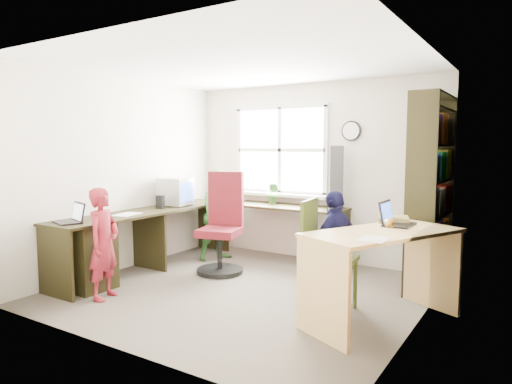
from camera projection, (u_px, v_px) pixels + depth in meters
room at (249, 178)px, 4.87m from camera, size 3.64×3.44×2.44m
l_desk at (137, 240)px, 5.33m from camera, size 2.38×2.95×0.75m
right_desk at (382, 256)px, 3.98m from camera, size 1.19×1.57×0.82m
bookshelf at (431, 197)px, 4.94m from camera, size 0.30×1.02×2.10m
swivel_chair at (222, 229)px, 5.63m from camera, size 0.70×0.70×1.23m
wooden_chair at (322, 251)px, 4.27m from camera, size 0.51×0.51×1.06m
crt_monitor at (176, 192)px, 6.16m from camera, size 0.41×0.37×0.37m
laptop_left at (72, 218)px, 4.80m from camera, size 0.37×0.34×0.21m
laptop_right at (394, 220)px, 4.23m from camera, size 0.28×0.33×0.22m
speaker_a at (160, 202)px, 5.88m from camera, size 0.11×0.11×0.17m
speaker_b at (188, 199)px, 6.27m from camera, size 0.09×0.09×0.16m
cd_tower at (337, 177)px, 5.87m from camera, size 0.20×0.19×0.81m
game_box at (394, 219)px, 4.41m from camera, size 0.34×0.34×0.05m
paper_a at (127, 214)px, 5.38m from camera, size 0.28×0.36×0.00m
paper_b at (374, 239)px, 3.60m from camera, size 0.20×0.29×0.00m
potted_plant at (273, 194)px, 6.32m from camera, size 0.19×0.16×0.29m
person_red at (104, 244)px, 4.63m from camera, size 0.38×0.48×1.14m
person_green at (220, 215)px, 6.25m from camera, size 0.67×0.74×1.23m
person_navy at (335, 246)px, 4.55m from camera, size 0.40×0.70×1.12m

